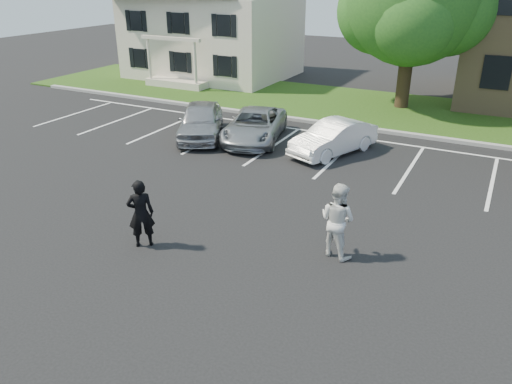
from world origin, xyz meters
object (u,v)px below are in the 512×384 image
at_px(man_black_suit, 141,214).
at_px(car_silver_minivan, 255,125).
at_px(car_white_sedan, 333,138).
at_px(man_white_shirt, 337,220).
at_px(tree, 416,1).
at_px(car_silver_west, 201,120).
at_px(house, 213,18).

height_order(man_black_suit, car_silver_minivan, man_black_suit).
bearing_deg(car_white_sedan, man_black_suit, -80.76).
distance_m(man_white_shirt, car_silver_minivan, 9.69).
bearing_deg(tree, car_silver_minivan, -117.61).
relative_size(tree, car_silver_west, 1.99).
bearing_deg(car_silver_west, house, 91.73).
height_order(tree, man_white_shirt, tree).
bearing_deg(car_silver_minivan, man_white_shirt, -65.04).
distance_m(tree, man_white_shirt, 16.67).
bearing_deg(car_silver_minivan, house, 113.51).
relative_size(house, car_white_sedan, 2.61).
bearing_deg(car_white_sedan, man_white_shirt, -48.53).
xyz_separation_m(man_black_suit, car_white_sedan, (2.05, 9.23, -0.28)).
height_order(tree, car_silver_west, tree).
distance_m(man_white_shirt, car_white_sedan, 7.82).
bearing_deg(car_silver_minivan, car_white_sedan, -16.39).
bearing_deg(car_silver_west, tree, 26.41).
bearing_deg(car_silver_minivan, car_silver_west, -177.80).
relative_size(house, car_silver_west, 2.33).
bearing_deg(man_black_suit, tree, -140.18).
distance_m(house, man_white_shirt, 24.62).
bearing_deg(car_silver_west, man_white_shirt, -66.00).
height_order(man_black_suit, car_white_sedan, man_black_suit).
bearing_deg(tree, car_white_sedan, -96.05).
xyz_separation_m(house, man_white_shirt, (15.33, -19.05, -2.84)).
height_order(house, man_black_suit, house).
distance_m(man_white_shirt, car_silver_west, 10.84).
relative_size(man_black_suit, car_silver_west, 0.42).
height_order(man_black_suit, man_white_shirt, man_white_shirt).
bearing_deg(man_black_suit, car_white_sedan, -143.27).
relative_size(car_silver_west, car_silver_minivan, 0.94).
bearing_deg(man_white_shirt, man_black_suit, 39.01).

